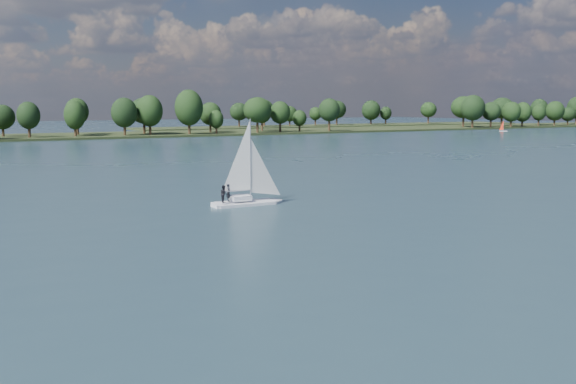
# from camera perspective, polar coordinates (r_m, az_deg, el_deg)

# --- Properties ---
(ground) EXTENTS (700.00, 700.00, 0.00)m
(ground) POSITION_cam_1_polar(r_m,az_deg,el_deg) (118.79, -15.33, 2.22)
(ground) COLOR #233342
(ground) RESTS_ON ground
(far_shore) EXTENTS (660.00, 40.00, 1.50)m
(far_shore) POSITION_cam_1_polar(r_m,az_deg,el_deg) (228.78, -22.34, 4.44)
(far_shore) COLOR black
(far_shore) RESTS_ON ground
(far_shore_back) EXTENTS (220.00, 30.00, 1.40)m
(far_shore_back) POSITION_cam_1_polar(r_m,az_deg,el_deg) (333.62, 4.96, 5.85)
(far_shore_back) COLOR black
(far_shore_back) RESTS_ON ground
(sailboat) EXTENTS (7.51, 2.28, 9.82)m
(sailboat) POSITION_cam_1_polar(r_m,az_deg,el_deg) (69.66, -3.93, 1.02)
(sailboat) COLOR silver
(sailboat) RESTS_ON ground
(dinghy_orange) EXTENTS (3.21, 2.89, 4.99)m
(dinghy_orange) POSITION_cam_1_polar(r_m,az_deg,el_deg) (282.01, 18.60, 5.37)
(dinghy_orange) COLOR silver
(dinghy_orange) RESTS_ON ground
(treeline) EXTENTS (562.71, 73.78, 17.79)m
(treeline) POSITION_cam_1_polar(r_m,az_deg,el_deg) (224.34, -23.90, 6.38)
(treeline) COLOR black
(treeline) RESTS_ON ground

